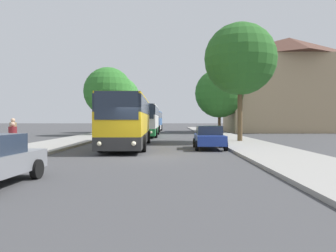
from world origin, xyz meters
TOP-DOWN VIEW (x-y plane):
  - ground_plane at (0.00, 0.00)m, footprint 300.00×300.00m
  - sidewalk_left at (-7.00, 0.00)m, footprint 4.00×120.00m
  - sidewalk_right at (7.00, 0.00)m, footprint 4.00×120.00m
  - building_right_background at (19.20, 33.63)m, footprint 18.17×10.71m
  - bus_front at (-1.46, 6.12)m, footprint 3.05×11.74m
  - bus_middle at (-1.42, 20.96)m, footprint 2.92×11.98m
  - bus_rear at (-1.59, 36.44)m, footprint 2.92×11.74m
  - parked_car_right_near at (3.92, 4.77)m, footprint 1.98×3.97m
  - pedestrian_waiting_far at (-7.16, 1.67)m, footprint 0.36×0.36m
  - pedestrian_walking_back at (-5.67, -1.41)m, footprint 0.36×0.36m
  - tree_left_near at (-6.03, 22.51)m, footprint 5.71×5.71m
  - tree_left_far at (-6.07, 30.81)m, footprint 5.86×5.86m
  - tree_right_near at (7.07, 10.58)m, footprint 5.83×5.83m
  - tree_right_mid at (8.13, 29.53)m, footprint 6.79×6.79m

SIDE VIEW (x-z plane):
  - ground_plane at x=0.00m, z-range 0.00..0.00m
  - sidewalk_left at x=-7.00m, z-range 0.00..0.15m
  - sidewalk_right at x=7.00m, z-range 0.00..0.15m
  - parked_car_right_near at x=3.92m, z-range 0.02..1.50m
  - pedestrian_walking_back at x=-5.67m, z-range 0.15..1.77m
  - pedestrian_waiting_far at x=-7.16m, z-range 0.16..1.97m
  - bus_rear at x=-1.59m, z-range 0.12..3.32m
  - bus_front at x=-1.46m, z-range 0.12..3.46m
  - bus_middle at x=-1.42m, z-range 0.12..3.55m
  - tree_left_far at x=-6.07m, z-range 1.15..9.02m
  - tree_left_near at x=-6.03m, z-range 1.24..9.15m
  - tree_right_mid at x=8.13m, z-range 1.15..9.94m
  - tree_right_near at x=7.07m, z-range 2.00..11.56m
  - building_right_background at x=19.20m, z-range 0.00..14.24m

